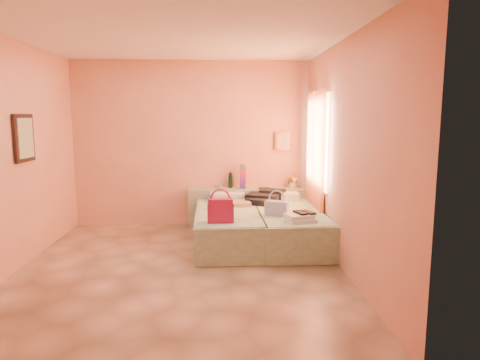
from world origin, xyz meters
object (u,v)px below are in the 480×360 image
(bed_left, at_px, (228,227))
(bed_right, at_px, (288,226))
(headboard_ledge, at_px, (249,207))
(flower_vase, at_px, (292,181))
(green_book, at_px, (264,188))
(magenta_handbag, at_px, (220,210))
(blue_handbag, at_px, (276,208))
(towel_stack, at_px, (301,218))
(water_bottle, at_px, (230,181))

(bed_left, distance_m, bed_right, 0.90)
(headboard_ledge, height_order, flower_vase, flower_vase)
(bed_right, xyz_separation_m, green_book, (-0.27, 0.97, 0.41))
(flower_vase, relative_size, magenta_handbag, 0.72)
(blue_handbag, bearing_deg, bed_left, 175.63)
(bed_right, height_order, flower_vase, flower_vase)
(magenta_handbag, relative_size, towel_stack, 0.97)
(bed_left, xyz_separation_m, green_book, (0.63, 0.97, 0.41))
(green_book, xyz_separation_m, blue_handbag, (0.04, -1.30, -0.06))
(bed_right, distance_m, towel_stack, 0.78)
(headboard_ledge, distance_m, bed_right, 1.18)
(magenta_handbag, relative_size, blue_handbag, 1.08)
(magenta_handbag, distance_m, blue_handbag, 0.86)
(bed_right, distance_m, flower_vase, 1.20)
(headboard_ledge, bearing_deg, bed_right, -63.43)
(headboard_ledge, bearing_deg, blue_handbag, -77.67)
(water_bottle, bearing_deg, bed_left, -93.09)
(towel_stack, bearing_deg, flower_vase, 84.37)
(headboard_ledge, distance_m, flower_vase, 0.87)
(headboard_ledge, xyz_separation_m, flower_vase, (0.75, 0.01, 0.45))
(water_bottle, height_order, towel_stack, water_bottle)
(headboard_ledge, distance_m, bed_left, 1.12)
(water_bottle, relative_size, flower_vase, 1.03)
(water_bottle, xyz_separation_m, magenta_handbag, (-0.16, -1.80, -0.12))
(water_bottle, bearing_deg, towel_stack, -64.10)
(headboard_ledge, xyz_separation_m, water_bottle, (-0.31, 0.07, 0.45))
(blue_handbag, bearing_deg, green_book, 113.79)
(water_bottle, bearing_deg, magenta_handbag, -95.21)
(bed_left, height_order, towel_stack, towel_stack)
(bed_right, bearing_deg, green_book, 103.54)
(bed_left, xyz_separation_m, bed_right, (0.90, 0.00, 0.00))
(headboard_ledge, xyz_separation_m, towel_stack, (0.58, -1.77, 0.23))
(magenta_handbag, xyz_separation_m, towel_stack, (1.06, -0.03, -0.11))
(water_bottle, height_order, blue_handbag, water_bottle)
(water_bottle, xyz_separation_m, blue_handbag, (0.62, -1.45, -0.17))
(flower_vase, bearing_deg, green_book, -169.72)
(green_book, distance_m, blue_handbag, 1.31)
(bed_right, bearing_deg, magenta_handbag, -147.65)
(bed_left, bearing_deg, flower_vase, 41.45)
(green_book, height_order, flower_vase, flower_vase)
(water_bottle, height_order, green_book, water_bottle)
(blue_handbag, bearing_deg, headboard_ledge, 124.18)
(flower_vase, height_order, towel_stack, flower_vase)
(headboard_ledge, xyz_separation_m, magenta_handbag, (-0.48, -1.73, 0.33))
(water_bottle, distance_m, flower_vase, 1.07)
(headboard_ledge, bearing_deg, green_book, -17.00)
(bed_right, distance_m, magenta_handbag, 1.28)
(towel_stack, bearing_deg, magenta_handbag, 178.15)
(flower_vase, xyz_separation_m, towel_stack, (-0.17, -1.78, -0.22))
(green_book, distance_m, magenta_handbag, 1.81)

